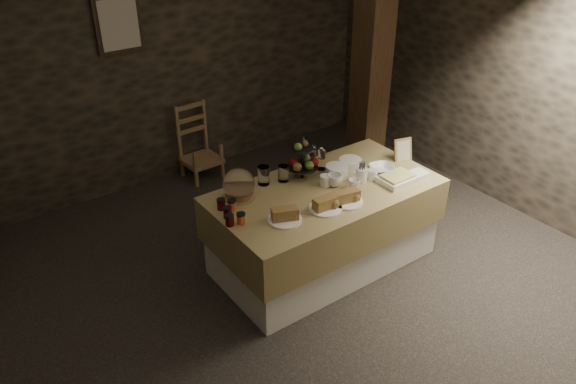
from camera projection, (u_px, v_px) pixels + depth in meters
ground_plane at (284, 304)px, 4.51m from camera, size 5.50×5.00×0.01m
room_shell at (283, 125)px, 3.71m from camera, size 5.52×5.02×2.60m
buffet_table at (324, 221)px, 4.77m from camera, size 1.90×1.01×0.75m
chair at (198, 145)px, 6.18m from camera, size 0.41×0.39×0.65m
timber_column at (371, 63)px, 5.68m from camera, size 0.30×0.30×2.60m
framed_picture at (118, 24)px, 5.26m from camera, size 0.45×0.04×0.55m
plate_stack_a at (337, 171)px, 4.76m from camera, size 0.19×0.19×0.10m
plate_stack_b at (350, 164)px, 4.89m from camera, size 0.20×0.20×0.08m
cutlery_holder at (361, 175)px, 4.68m from camera, size 0.10×0.10×0.12m
cup_a at (335, 180)px, 4.62m from camera, size 0.16×0.16×0.10m
cup_b at (354, 184)px, 4.57m from camera, size 0.10×0.10×0.09m
mug_c at (325, 181)px, 4.62m from camera, size 0.09×0.09×0.09m
mug_d at (372, 174)px, 4.72m from camera, size 0.08×0.08×0.09m
bowl at (382, 169)px, 4.85m from camera, size 0.26×0.26×0.05m
cake_dome at (239, 186)px, 4.44m from camera, size 0.26×0.26×0.26m
fruit_stand at (303, 162)px, 4.69m from camera, size 0.27×0.27×0.38m
bread_platter_left at (285, 216)px, 4.18m from camera, size 0.26×0.26×0.11m
bread_platter_center at (326, 205)px, 4.31m from camera, size 0.26×0.26×0.11m
bread_platter_right at (347, 198)px, 4.40m from camera, size 0.26×0.26×0.11m
jam_jars at (230, 213)px, 4.22m from camera, size 0.18×0.32×0.07m
tart_dish at (397, 179)px, 4.68m from camera, size 0.30×0.22×0.07m
square_dish at (419, 174)px, 4.77m from camera, size 0.14×0.14×0.04m
menu_frame at (403, 150)px, 5.01m from camera, size 0.18×0.11×0.22m
storage_jar_a at (264, 175)px, 4.63m from camera, size 0.10×0.10×0.16m
storage_jar_b at (283, 173)px, 4.68m from camera, size 0.09×0.09×0.14m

